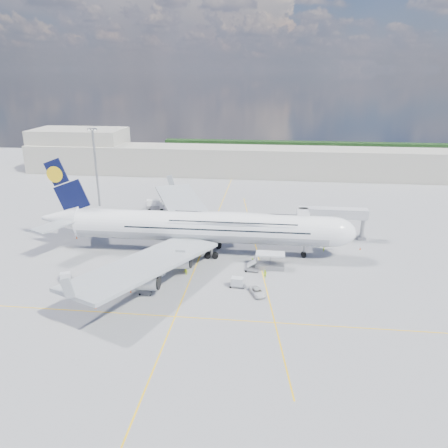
# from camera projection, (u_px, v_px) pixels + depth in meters

# --- Properties ---
(ground) EXTENTS (300.00, 300.00, 0.00)m
(ground) POSITION_uv_depth(u_px,v_px,m) (194.00, 270.00, 98.81)
(ground) COLOR gray
(ground) RESTS_ON ground
(taxi_line_main) EXTENTS (0.25, 220.00, 0.01)m
(taxi_line_main) POSITION_uv_depth(u_px,v_px,m) (194.00, 270.00, 98.81)
(taxi_line_main) COLOR yellow
(taxi_line_main) RESTS_ON ground
(taxi_line_cross) EXTENTS (120.00, 0.25, 0.01)m
(taxi_line_cross) POSITION_uv_depth(u_px,v_px,m) (175.00, 317.00, 80.07)
(taxi_line_cross) COLOR yellow
(taxi_line_cross) RESTS_ON ground
(taxi_line_diag) EXTENTS (14.16, 99.06, 0.01)m
(taxi_line_diag) POSITION_uv_depth(u_px,v_px,m) (258.00, 255.00, 106.69)
(taxi_line_diag) COLOR yellow
(taxi_line_diag) RESTS_ON ground
(airliner) EXTENTS (77.26, 79.15, 23.71)m
(airliner) POSITION_uv_depth(u_px,v_px,m) (202.00, 226.00, 105.86)
(airliner) COLOR white
(airliner) RESTS_ON ground
(jet_bridge) EXTENTS (18.80, 12.10, 8.50)m
(jet_bridge) POSITION_uv_depth(u_px,v_px,m) (321.00, 217.00, 112.97)
(jet_bridge) COLOR #B7B7BC
(jet_bridge) RESTS_ON ground
(cargo_loader) EXTENTS (8.53, 3.20, 3.67)m
(cargo_loader) POSITION_uv_depth(u_px,v_px,m) (269.00, 263.00, 99.32)
(cargo_loader) COLOR silver
(cargo_loader) RESTS_ON ground
(light_mast) EXTENTS (3.00, 0.70, 25.50)m
(light_mast) POSITION_uv_depth(u_px,v_px,m) (96.00, 167.00, 140.81)
(light_mast) COLOR gray
(light_mast) RESTS_ON ground
(terminal) EXTENTS (180.00, 16.00, 12.00)m
(terminal) POSITION_uv_depth(u_px,v_px,m) (233.00, 161.00, 185.80)
(terminal) COLOR #B2AD9E
(terminal) RESTS_ON ground
(hangar) EXTENTS (40.00, 22.00, 18.00)m
(hangar) POSITION_uv_depth(u_px,v_px,m) (80.00, 149.00, 196.92)
(hangar) COLOR #B2AD9E
(hangar) RESTS_ON ground
(tree_line) EXTENTS (160.00, 6.00, 8.00)m
(tree_line) POSITION_uv_depth(u_px,v_px,m) (319.00, 150.00, 224.37)
(tree_line) COLOR #193814
(tree_line) RESTS_ON ground
(dolly_row_a) EXTENTS (2.94, 2.17, 1.67)m
(dolly_row_a) POSITION_uv_depth(u_px,v_px,m) (136.00, 273.00, 95.26)
(dolly_row_a) COLOR gray
(dolly_row_a) RESTS_ON ground
(dolly_row_b) EXTENTS (2.91, 2.23, 0.38)m
(dolly_row_b) POSITION_uv_depth(u_px,v_px,m) (145.00, 293.00, 87.89)
(dolly_row_b) COLOR gray
(dolly_row_b) RESTS_ON ground
(dolly_row_c) EXTENTS (2.62, 1.42, 0.38)m
(dolly_row_c) POSITION_uv_depth(u_px,v_px,m) (114.00, 292.00, 88.32)
(dolly_row_c) COLOR gray
(dolly_row_c) RESTS_ON ground
(dolly_back) EXTENTS (3.23, 2.53, 1.81)m
(dolly_back) POSITION_uv_depth(u_px,v_px,m) (65.00, 276.00, 93.43)
(dolly_back) COLOR gray
(dolly_back) RESTS_ON ground
(dolly_nose_far) EXTENTS (3.48, 2.10, 2.10)m
(dolly_nose_far) POSITION_uv_depth(u_px,v_px,m) (237.00, 282.00, 90.63)
(dolly_nose_far) COLOR gray
(dolly_nose_far) RESTS_ON ground
(dolly_nose_near) EXTENTS (3.54, 2.52, 0.47)m
(dolly_nose_near) POSITION_uv_depth(u_px,v_px,m) (252.00, 270.00, 97.95)
(dolly_nose_near) COLOR gray
(dolly_nose_near) RESTS_ON ground
(baggage_tug) EXTENTS (3.40, 2.38, 1.93)m
(baggage_tug) POSITION_uv_depth(u_px,v_px,m) (158.00, 271.00, 96.09)
(baggage_tug) COLOR white
(baggage_tug) RESTS_ON ground
(catering_truck_inner) EXTENTS (6.49, 3.63, 3.65)m
(catering_truck_inner) POSITION_uv_depth(u_px,v_px,m) (179.00, 214.00, 131.75)
(catering_truck_inner) COLOR gray
(catering_truck_inner) RESTS_ON ground
(catering_truck_outer) EXTENTS (6.23, 3.34, 3.53)m
(catering_truck_outer) POSITION_uv_depth(u_px,v_px,m) (155.00, 206.00, 140.04)
(catering_truck_outer) COLOR gray
(catering_truck_outer) RESTS_ON ground
(service_van) EXTENTS (3.86, 5.29, 1.34)m
(service_van) POSITION_uv_depth(u_px,v_px,m) (257.00, 292.00, 87.53)
(service_van) COLOR silver
(service_van) RESTS_ON ground
(crew_nose) EXTENTS (0.71, 0.72, 1.67)m
(crew_nose) POSITION_uv_depth(u_px,v_px,m) (324.00, 248.00, 108.50)
(crew_nose) COLOR #D1FE1A
(crew_nose) RESTS_ON ground
(crew_loader) EXTENTS (1.17, 1.12, 1.90)m
(crew_loader) POSITION_uv_depth(u_px,v_px,m) (265.00, 274.00, 94.59)
(crew_loader) COLOR #D4FF1A
(crew_loader) RESTS_ON ground
(crew_wing) EXTENTS (0.85, 1.26, 1.98)m
(crew_wing) POSITION_uv_depth(u_px,v_px,m) (132.00, 278.00, 92.61)
(crew_wing) COLOR #DAF319
(crew_wing) RESTS_ON ground
(crew_van) EXTENTS (0.84, 0.91, 1.56)m
(crew_van) POSITION_uv_depth(u_px,v_px,m) (253.00, 261.00, 101.45)
(crew_van) COLOR #96E818
(crew_van) RESTS_ON ground
(crew_tug) EXTENTS (1.28, 1.01, 1.73)m
(crew_tug) POSITION_uv_depth(u_px,v_px,m) (186.00, 271.00, 96.02)
(crew_tug) COLOR #E6FF1A
(crew_tug) RESTS_ON ground
(cone_nose) EXTENTS (0.43, 0.43, 0.55)m
(cone_nose) POSITION_uv_depth(u_px,v_px,m) (360.00, 249.00, 109.83)
(cone_nose) COLOR #F8550D
(cone_nose) RESTS_ON ground
(cone_wing_left_inner) EXTENTS (0.44, 0.44, 0.56)m
(cone_wing_left_inner) POSITION_uv_depth(u_px,v_px,m) (197.00, 224.00, 127.06)
(cone_wing_left_inner) COLOR #F8550D
(cone_wing_left_inner) RESTS_ON ground
(cone_wing_left_outer) EXTENTS (0.47, 0.47, 0.60)m
(cone_wing_left_outer) POSITION_uv_depth(u_px,v_px,m) (181.00, 221.00, 130.19)
(cone_wing_left_outer) COLOR #F8550D
(cone_wing_left_outer) RESTS_ON ground
(cone_wing_right_inner) EXTENTS (0.39, 0.39, 0.49)m
(cone_wing_right_inner) POSITION_uv_depth(u_px,v_px,m) (131.00, 291.00, 88.71)
(cone_wing_right_inner) COLOR #F8550D
(cone_wing_right_inner) RESTS_ON ground
(cone_wing_right_outer) EXTENTS (0.43, 0.43, 0.55)m
(cone_wing_right_outer) POSITION_uv_depth(u_px,v_px,m) (95.00, 307.00, 82.74)
(cone_wing_right_outer) COLOR #F8550D
(cone_wing_right_outer) RESTS_ON ground
(cone_tail) EXTENTS (0.50, 0.50, 0.64)m
(cone_tail) POSITION_uv_depth(u_px,v_px,m) (77.00, 237.00, 117.04)
(cone_tail) COLOR #F8550D
(cone_tail) RESTS_ON ground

